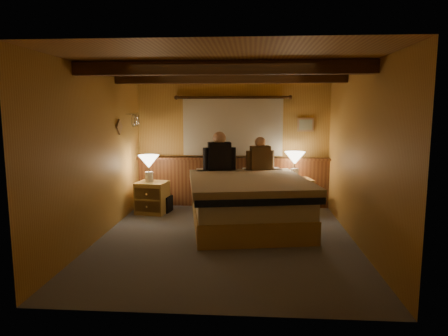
# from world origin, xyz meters

# --- Properties ---
(floor) EXTENTS (4.20, 4.20, 0.00)m
(floor) POSITION_xyz_m (0.00, 0.00, 0.00)
(floor) COLOR #575B67
(floor) RESTS_ON ground
(ceiling) EXTENTS (4.20, 4.20, 0.00)m
(ceiling) POSITION_xyz_m (0.00, 0.00, 2.40)
(ceiling) COLOR #B88C45
(ceiling) RESTS_ON wall_back
(wall_back) EXTENTS (3.60, 0.00, 3.60)m
(wall_back) POSITION_xyz_m (0.00, 2.10, 1.20)
(wall_back) COLOR #C09645
(wall_back) RESTS_ON floor
(wall_left) EXTENTS (0.00, 4.20, 4.20)m
(wall_left) POSITION_xyz_m (-1.80, 0.00, 1.20)
(wall_left) COLOR #C09645
(wall_left) RESTS_ON floor
(wall_right) EXTENTS (0.00, 4.20, 4.20)m
(wall_right) POSITION_xyz_m (1.80, 0.00, 1.20)
(wall_right) COLOR #C09645
(wall_right) RESTS_ON floor
(wall_front) EXTENTS (3.60, 0.00, 3.60)m
(wall_front) POSITION_xyz_m (0.00, -2.10, 1.20)
(wall_front) COLOR #C09645
(wall_front) RESTS_ON floor
(wainscot) EXTENTS (3.60, 0.23, 0.94)m
(wainscot) POSITION_xyz_m (0.00, 2.04, 0.49)
(wainscot) COLOR brown
(wainscot) RESTS_ON wall_back
(curtain_window) EXTENTS (2.18, 0.09, 1.11)m
(curtain_window) POSITION_xyz_m (0.00, 2.03, 1.52)
(curtain_window) COLOR #472A11
(curtain_window) RESTS_ON wall_back
(ceiling_beams) EXTENTS (3.60, 1.65, 0.16)m
(ceiling_beams) POSITION_xyz_m (0.00, 0.15, 2.31)
(ceiling_beams) COLOR #472A11
(ceiling_beams) RESTS_ON ceiling
(coat_rail) EXTENTS (0.05, 0.55, 0.24)m
(coat_rail) POSITION_xyz_m (-1.72, 1.58, 1.67)
(coat_rail) COLOR silver
(coat_rail) RESTS_ON wall_left
(framed_print) EXTENTS (0.30, 0.04, 0.25)m
(framed_print) POSITION_xyz_m (1.35, 2.08, 1.55)
(framed_print) COLOR tan
(framed_print) RESTS_ON wall_back
(bed) EXTENTS (2.08, 2.53, 0.78)m
(bed) POSITION_xyz_m (0.29, 0.75, 0.40)
(bed) COLOR #B08D4B
(bed) RESTS_ON floor
(nightstand_left) EXTENTS (0.57, 0.53, 0.56)m
(nightstand_left) POSITION_xyz_m (-1.40, 1.41, 0.28)
(nightstand_left) COLOR #B08D4B
(nightstand_left) RESTS_ON floor
(nightstand_right) EXTENTS (0.62, 0.58, 0.59)m
(nightstand_right) POSITION_xyz_m (1.17, 1.73, 0.30)
(nightstand_right) COLOR #B08D4B
(nightstand_right) RESTS_ON floor
(lamp_left) EXTENTS (0.37, 0.37, 0.48)m
(lamp_left) POSITION_xyz_m (-1.44, 1.40, 0.90)
(lamp_left) COLOR silver
(lamp_left) RESTS_ON nightstand_left
(lamp_right) EXTENTS (0.37, 0.37, 0.48)m
(lamp_right) POSITION_xyz_m (1.13, 1.77, 0.93)
(lamp_right) COLOR silver
(lamp_right) RESTS_ON nightstand_right
(person_left) EXTENTS (0.57, 0.30, 0.70)m
(person_left) POSITION_xyz_m (-0.21, 1.52, 1.05)
(person_left) COLOR black
(person_left) RESTS_ON bed
(person_right) EXTENTS (0.50, 0.26, 0.61)m
(person_right) POSITION_xyz_m (0.51, 1.59, 1.01)
(person_right) COLOR #49341D
(person_right) RESTS_ON bed
(duffel_bag) EXTENTS (0.51, 0.36, 0.34)m
(duffel_bag) POSITION_xyz_m (-1.33, 1.54, 0.15)
(duffel_bag) COLOR black
(duffel_bag) RESTS_ON floor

